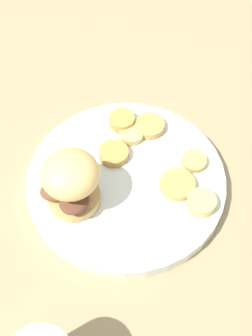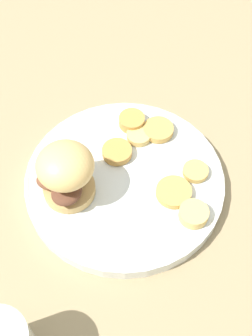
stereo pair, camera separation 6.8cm
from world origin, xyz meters
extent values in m
plane|color=#937F5B|center=(0.00, 0.00, 0.00)|extent=(4.00, 4.00, 0.00)
cylinder|color=silver|center=(0.00, 0.00, 0.01)|extent=(0.30, 0.30, 0.02)
torus|color=silver|center=(0.00, 0.00, 0.02)|extent=(0.30, 0.30, 0.01)
cylinder|color=tan|center=(-0.02, 0.08, 0.03)|extent=(0.08, 0.08, 0.01)
ellipsoid|color=#563323|center=(-0.05, 0.08, 0.06)|extent=(0.06, 0.06, 0.02)
ellipsoid|color=brown|center=(-0.03, 0.08, 0.05)|extent=(0.06, 0.06, 0.01)
ellipsoid|color=#563323|center=(-0.01, 0.07, 0.05)|extent=(0.04, 0.04, 0.02)
ellipsoid|color=#4C281E|center=(-0.03, 0.08, 0.05)|extent=(0.03, 0.04, 0.02)
ellipsoid|color=brown|center=(0.01, 0.08, 0.05)|extent=(0.03, 0.04, 0.02)
ellipsoid|color=brown|center=(-0.02, 0.10, 0.05)|extent=(0.04, 0.05, 0.02)
ellipsoid|color=brown|center=(0.00, 0.11, 0.05)|extent=(0.04, 0.04, 0.02)
ellipsoid|color=#DBB26B|center=(-0.02, 0.08, 0.09)|extent=(0.08, 0.08, 0.05)
cylinder|color=#BC8942|center=(0.04, 0.01, 0.03)|extent=(0.05, 0.05, 0.01)
cylinder|color=#BC8942|center=(0.10, -0.01, 0.03)|extent=(0.04, 0.04, 0.02)
cylinder|color=#DBB766|center=(-0.07, -0.10, 0.03)|extent=(0.04, 0.04, 0.02)
cylinder|color=tan|center=(0.09, -0.05, 0.03)|extent=(0.05, 0.05, 0.01)
cylinder|color=tan|center=(0.01, -0.11, 0.03)|extent=(0.04, 0.04, 0.01)
cylinder|color=tan|center=(-0.03, -0.07, 0.03)|extent=(0.05, 0.05, 0.01)
cylinder|color=#DBB766|center=(0.08, -0.02, 0.03)|extent=(0.04, 0.04, 0.01)
camera|label=1|loc=(-0.37, 0.07, 0.61)|focal=50.00mm
camera|label=2|loc=(-0.38, 0.00, 0.61)|focal=50.00mm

